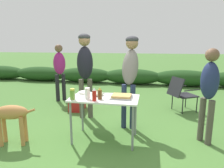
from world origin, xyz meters
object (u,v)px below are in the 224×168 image
(plate_stack, at_px, (84,92))
(food_tray, at_px, (122,96))
(folding_table, at_px, (105,102))
(ketchup_bottle, at_px, (94,95))
(dog, at_px, (8,115))
(camp_chair_green_behind_table, at_px, (181,92))
(standing_person_in_dark_puffer, at_px, (60,67))
(paper_cup_stack, at_px, (87,93))
(standing_person_with_beanie, at_px, (130,68))
(cooler_box, at_px, (77,103))
(relish_jar, at_px, (72,94))
(standing_person_in_navy_coat, at_px, (85,65))
(beer_bottle, at_px, (100,93))
(mixing_bowl, at_px, (98,94))
(standing_person_in_gray_fleece, at_px, (209,87))

(plate_stack, bearing_deg, food_tray, -14.68)
(folding_table, height_order, ketchup_bottle, ketchup_bottle)
(food_tray, distance_m, dog, 1.82)
(folding_table, distance_m, camp_chair_green_behind_table, 2.29)
(folding_table, height_order, food_tray, food_tray)
(standing_person_in_dark_puffer, bearing_deg, paper_cup_stack, -100.33)
(folding_table, bearing_deg, standing_person_with_beanie, 63.46)
(standing_person_with_beanie, bearing_deg, cooler_box, 157.79)
(relish_jar, bearing_deg, standing_person_in_navy_coat, 98.52)
(beer_bottle, bearing_deg, mixing_bowl, 113.98)
(standing_person_in_navy_coat, distance_m, cooler_box, 1.15)
(plate_stack, xyz_separation_m, standing_person_in_gray_fleece, (2.04, 0.03, 0.18))
(standing_person_in_dark_puffer, bearing_deg, ketchup_bottle, -99.08)
(relish_jar, relative_size, standing_person_in_navy_coat, 0.10)
(folding_table, distance_m, dog, 1.54)
(plate_stack, height_order, camp_chair_green_behind_table, camp_chair_green_behind_table)
(paper_cup_stack, bearing_deg, standing_person_in_gray_fleece, 10.75)
(ketchup_bottle, xyz_separation_m, cooler_box, (-0.91, 1.63, -0.67))
(mixing_bowl, bearing_deg, standing_person_in_gray_fleece, 3.83)
(plate_stack, bearing_deg, standing_person_in_gray_fleece, 0.82)
(paper_cup_stack, bearing_deg, beer_bottle, 8.05)
(standing_person_in_gray_fleece, bearing_deg, food_tray, -114.50)
(standing_person_in_navy_coat, bearing_deg, standing_person_in_dark_puffer, 121.27)
(standing_person_in_navy_coat, distance_m, camp_chair_green_behind_table, 2.35)
(beer_bottle, relative_size, standing_person_in_navy_coat, 0.10)
(standing_person_in_gray_fleece, bearing_deg, dog, -111.33)
(relish_jar, bearing_deg, standing_person_with_beanie, 48.20)
(plate_stack, relative_size, standing_person_in_gray_fleece, 0.13)
(plate_stack, relative_size, dog, 0.25)
(camp_chair_green_behind_table, bearing_deg, relish_jar, -73.37)
(mixing_bowl, xyz_separation_m, dog, (-1.32, -0.54, -0.28))
(paper_cup_stack, xyz_separation_m, standing_person_in_navy_coat, (-0.39, 1.07, 0.33))
(paper_cup_stack, relative_size, standing_person_in_navy_coat, 0.10)
(folding_table, height_order, camp_chair_green_behind_table, camp_chair_green_behind_table)
(standing_person_in_dark_puffer, distance_m, camp_chair_green_behind_table, 3.26)
(dog, xyz_separation_m, cooler_box, (0.45, 1.83, -0.32))
(mixing_bowl, distance_m, beer_bottle, 0.24)
(ketchup_bottle, bearing_deg, cooler_box, 119.13)
(food_tray, height_order, paper_cup_stack, paper_cup_stack)
(dog, bearing_deg, beer_bottle, -91.33)
(plate_stack, bearing_deg, standing_person_with_beanie, 33.12)
(standing_person_in_gray_fleece, bearing_deg, beer_bottle, -112.24)
(paper_cup_stack, distance_m, standing_person_with_beanie, 1.06)
(paper_cup_stack, distance_m, cooler_box, 1.84)
(standing_person_in_gray_fleece, height_order, dog, standing_person_in_gray_fleece)
(standing_person_with_beanie, xyz_separation_m, standing_person_in_navy_coat, (-0.98, 0.25, 0.01))
(camp_chair_green_behind_table, xyz_separation_m, cooler_box, (-2.47, -0.36, -0.30))
(beer_bottle, relative_size, cooler_box, 0.37)
(food_tray, height_order, relish_jar, relish_jar)
(relish_jar, bearing_deg, camp_chair_green_behind_table, 45.87)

